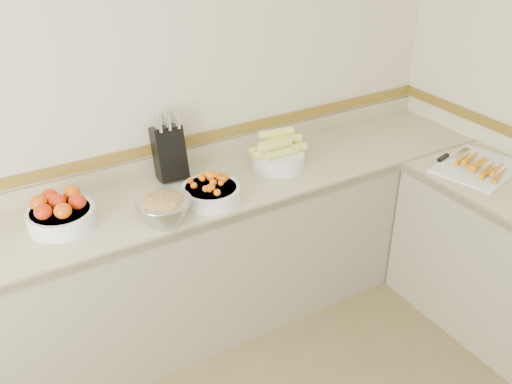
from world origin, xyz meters
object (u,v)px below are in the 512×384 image
cherry_tomato_bowl (211,191)px  tomato_bowl (60,213)px  cutting_board (479,166)px  corn_bowl (278,155)px  rhubarb_bowl (164,208)px  knife_block (169,151)px

cherry_tomato_bowl → tomato_bowl: bearing=167.7°
cherry_tomato_bowl → cutting_board: (1.50, -0.47, -0.04)m
corn_bowl → rhubarb_bowl: 0.83m
knife_block → rhubarb_bowl: size_ratio=1.40×
corn_bowl → tomato_bowl: bearing=179.4°
knife_block → corn_bowl: size_ratio=1.14×
corn_bowl → cutting_board: 1.17m
tomato_bowl → cherry_tomato_bowl: size_ratio=1.05×
corn_bowl → rhubarb_bowl: size_ratio=1.23×
knife_block → cutting_board: size_ratio=0.69×
tomato_bowl → corn_bowl: 1.24m
tomato_bowl → cutting_board: bearing=-15.8°
rhubarb_bowl → cutting_board: (1.79, -0.40, -0.06)m
corn_bowl → cutting_board: (0.99, -0.62, -0.06)m
knife_block → tomato_bowl: bearing=-163.7°
knife_block → cherry_tomato_bowl: bearing=-77.9°
knife_block → tomato_bowl: (-0.66, -0.19, -0.09)m
rhubarb_bowl → cutting_board: bearing=-12.4°
cherry_tomato_bowl → corn_bowl: bearing=16.2°
cherry_tomato_bowl → corn_bowl: 0.53m
tomato_bowl → cutting_board: 2.32m
tomato_bowl → corn_bowl: (1.24, -0.01, 0.01)m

